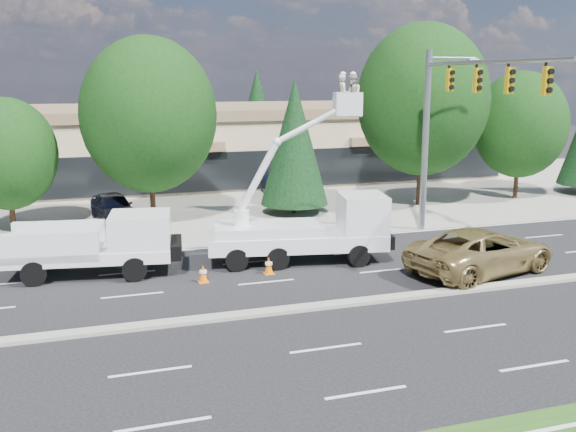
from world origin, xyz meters
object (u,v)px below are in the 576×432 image
object	(u,v)px
minivan	(482,251)
bucket_truck	(313,223)
utility_pickup	(102,250)
signal_mast	(451,113)

from	to	relation	value
minivan	bucket_truck	bearing A→B (deg)	44.03
utility_pickup	minivan	size ratio (longest dim) A/B	1.03
signal_mast	bucket_truck	size ratio (longest dim) A/B	1.29
utility_pickup	bucket_truck	size ratio (longest dim) A/B	0.84
signal_mast	bucket_truck	world-z (taller)	signal_mast
signal_mast	minivan	distance (m)	7.47
signal_mast	minivan	world-z (taller)	signal_mast
utility_pickup	minivan	world-z (taller)	utility_pickup
signal_mast	utility_pickup	size ratio (longest dim) A/B	1.53
signal_mast	bucket_truck	bearing A→B (deg)	-167.27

